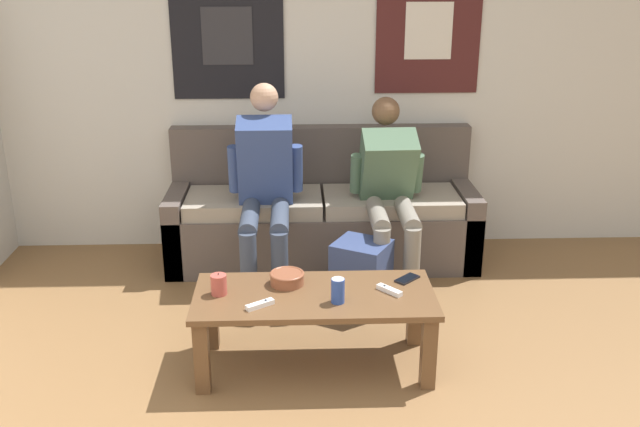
# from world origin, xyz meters

# --- Properties ---
(wall_back) EXTENTS (10.00, 0.07, 2.55)m
(wall_back) POSITION_xyz_m (0.00, 2.87, 1.28)
(wall_back) COLOR silver
(wall_back) RESTS_ON ground_plane
(couch) EXTENTS (2.05, 0.65, 0.88)m
(couch) POSITION_xyz_m (0.01, 2.55, 0.30)
(couch) COLOR #564C47
(couch) RESTS_ON ground_plane
(coffee_table) EXTENTS (1.19, 0.53, 0.41)m
(coffee_table) POSITION_xyz_m (-0.08, 1.17, 0.33)
(coffee_table) COLOR brown
(coffee_table) RESTS_ON ground_plane
(person_seated_adult) EXTENTS (0.47, 0.90, 1.24)m
(person_seated_adult) POSITION_xyz_m (-0.36, 2.19, 0.66)
(person_seated_adult) COLOR #384256
(person_seated_adult) RESTS_ON ground_plane
(person_seated_teen) EXTENTS (0.47, 0.98, 1.12)m
(person_seated_teen) POSITION_xyz_m (0.42, 2.23, 0.61)
(person_seated_teen) COLOR gray
(person_seated_teen) RESTS_ON ground_plane
(backpack) EXTENTS (0.39, 0.39, 0.41)m
(backpack) POSITION_xyz_m (0.21, 1.80, 0.20)
(backpack) COLOR navy
(backpack) RESTS_ON ground_plane
(ceramic_bowl) EXTENTS (0.18, 0.18, 0.06)m
(ceramic_bowl) POSITION_xyz_m (-0.22, 1.28, 0.44)
(ceramic_bowl) COLOR brown
(ceramic_bowl) RESTS_ON coffee_table
(pillar_candle) EXTENTS (0.08, 0.08, 0.11)m
(pillar_candle) POSITION_xyz_m (-0.55, 1.18, 0.46)
(pillar_candle) COLOR #B24C42
(pillar_candle) RESTS_ON coffee_table
(drink_can_blue) EXTENTS (0.07, 0.07, 0.12)m
(drink_can_blue) POSITION_xyz_m (0.03, 1.07, 0.47)
(drink_can_blue) COLOR #28479E
(drink_can_blue) RESTS_ON coffee_table
(game_controller_near_left) EXTENTS (0.12, 0.13, 0.03)m
(game_controller_near_left) POSITION_xyz_m (0.29, 1.17, 0.42)
(game_controller_near_left) COLOR white
(game_controller_near_left) RESTS_ON coffee_table
(game_controller_near_right) EXTENTS (0.14, 0.11, 0.03)m
(game_controller_near_right) POSITION_xyz_m (-0.34, 1.04, 0.42)
(game_controller_near_right) COLOR white
(game_controller_near_right) RESTS_ON coffee_table
(cell_phone) EXTENTS (0.14, 0.14, 0.01)m
(cell_phone) POSITION_xyz_m (0.40, 1.31, 0.41)
(cell_phone) COLOR black
(cell_phone) RESTS_ON coffee_table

